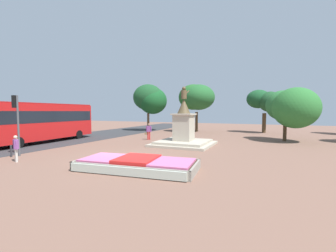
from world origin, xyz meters
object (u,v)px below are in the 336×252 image
(traffic_light_near_crossing, at_px, (17,115))
(pedestrian_near_planter, at_px, (16,147))
(flower_planter, at_px, (137,164))
(city_bus, at_px, (41,120))
(pedestrian_with_handbag, at_px, (149,131))
(statue_monument, at_px, (184,133))
(kerb_bollard_mid_a, at_px, (11,151))

(traffic_light_near_crossing, relative_size, pedestrian_near_planter, 2.56)
(flower_planter, relative_size, pedestrian_near_planter, 4.07)
(city_bus, bearing_deg, pedestrian_with_handbag, 36.35)
(pedestrian_near_planter, bearing_deg, statue_monument, 56.92)
(traffic_light_near_crossing, xyz_separation_m, pedestrian_near_planter, (1.74, -1.20, -1.82))
(pedestrian_with_handbag, bearing_deg, kerb_bollard_mid_a, -108.59)
(traffic_light_near_crossing, relative_size, city_bus, 0.35)
(statue_monument, distance_m, pedestrian_near_planter, 11.97)
(flower_planter, xyz_separation_m, city_bus, (-13.28, 4.66, 1.81))
(pedestrian_with_handbag, distance_m, pedestrian_near_planter, 12.14)
(flower_planter, bearing_deg, pedestrian_near_planter, -169.13)
(traffic_light_near_crossing, bearing_deg, pedestrian_near_planter, -34.53)
(city_bus, height_order, pedestrian_with_handbag, city_bus)
(traffic_light_near_crossing, xyz_separation_m, city_bus, (-4.32, 4.85, -0.62))
(flower_planter, relative_size, statue_monument, 1.25)
(pedestrian_near_planter, bearing_deg, pedestrian_with_handbag, 80.54)
(pedestrian_near_planter, bearing_deg, kerb_bollard_mid_a, 156.22)
(kerb_bollard_mid_a, bearing_deg, statue_monument, 48.09)
(pedestrian_near_planter, bearing_deg, flower_planter, 10.87)
(city_bus, bearing_deg, kerb_bollard_mid_a, -50.81)
(pedestrian_with_handbag, relative_size, pedestrian_near_planter, 1.08)
(flower_planter, distance_m, pedestrian_near_planter, 7.37)
(pedestrian_near_planter, height_order, kerb_bollard_mid_a, pedestrian_near_planter)
(statue_monument, bearing_deg, traffic_light_near_crossing, -133.14)
(traffic_light_near_crossing, height_order, pedestrian_near_planter, traffic_light_near_crossing)
(pedestrian_with_handbag, xyz_separation_m, kerb_bollard_mid_a, (-3.76, -11.20, -0.53))
(statue_monument, distance_m, pedestrian_with_handbag, 4.94)
(pedestrian_with_handbag, bearing_deg, statue_monument, -23.25)
(traffic_light_near_crossing, relative_size, pedestrian_with_handbag, 2.36)
(statue_monument, bearing_deg, city_bus, -162.46)
(pedestrian_with_handbag, bearing_deg, pedestrian_near_planter, -99.46)
(pedestrian_with_handbag, distance_m, kerb_bollard_mid_a, 11.82)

